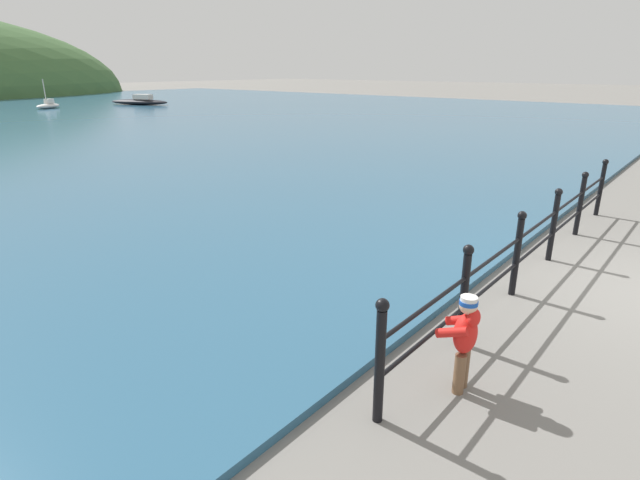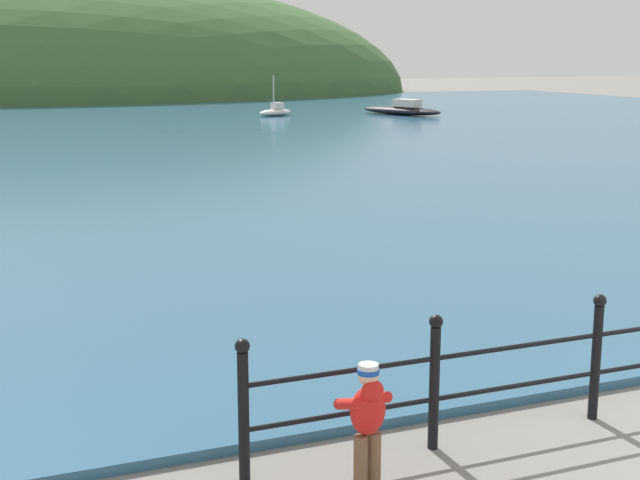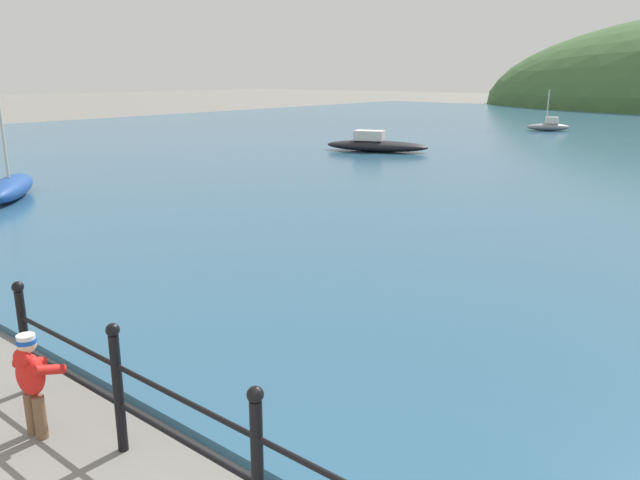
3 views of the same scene
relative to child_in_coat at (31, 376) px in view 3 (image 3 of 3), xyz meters
The scene contains 4 objects.
child_in_coat is the anchor object (origin of this frame).
boat_green_fishing 12.08m from the child_in_coat, 156.24° to the left, with size 2.97×2.57×3.09m.
boat_white_sailboat 21.47m from the child_in_coat, 116.50° to the left, with size 4.46×2.71×0.85m.
boat_far_right 34.32m from the child_in_coat, 102.83° to the left, with size 2.39×1.89×2.28m.
Camera 3 is at (1.50, -1.13, 3.24)m, focal length 35.00 mm.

